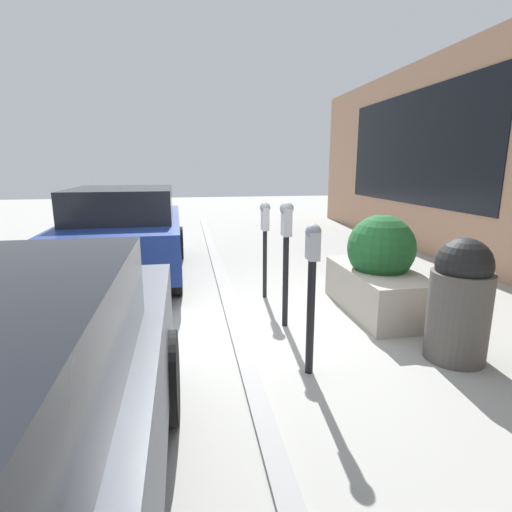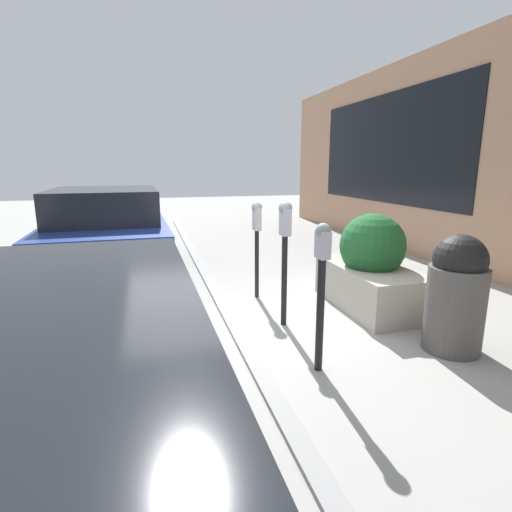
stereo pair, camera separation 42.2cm
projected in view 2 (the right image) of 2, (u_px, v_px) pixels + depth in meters
The scene contains 8 objects.
ground_plane at pixel (243, 331), 4.59m from camera, with size 40.00×40.00×0.00m, color #999993.
curb_strip at pixel (236, 330), 4.57m from camera, with size 19.00×0.16×0.04m.
parking_meter_nearest at pixel (322, 275), 3.52m from camera, with size 0.16×0.14×1.38m.
parking_meter_second at pixel (285, 240), 4.55m from camera, with size 0.18×0.16×1.47m.
parking_meter_middle at pixel (257, 230), 5.56m from camera, with size 0.17×0.15×1.36m.
planter_box at pixel (371, 269), 5.25m from camera, with size 1.66×0.85×1.26m.
parked_car_middle at pixel (108, 233), 6.48m from camera, with size 3.93×1.87×1.50m.
trash_bin at pixel (456, 294), 3.99m from camera, with size 0.57×0.57×1.21m.
Camera 2 is at (-4.18, 0.99, 1.86)m, focal length 28.00 mm.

